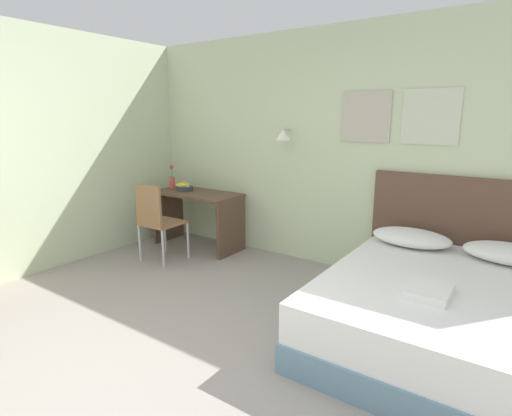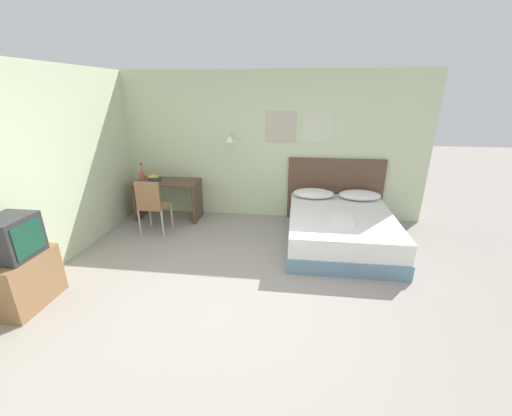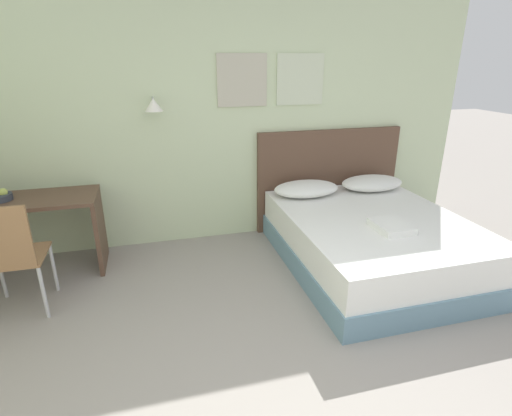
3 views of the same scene
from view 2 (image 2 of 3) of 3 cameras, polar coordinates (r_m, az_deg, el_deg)
ground_plane at (r=3.75m, az=-4.11°, el=-17.32°), size 24.00×24.00×0.00m
wall_back at (r=5.87m, az=1.08°, el=11.03°), size 5.92×0.31×2.65m
bed at (r=5.14m, az=15.00°, el=-3.68°), size 1.61×2.03×0.51m
headboard at (r=6.00m, az=14.10°, el=3.25°), size 1.73×0.06×1.16m
pillow_left at (r=5.68m, az=10.43°, el=2.63°), size 0.72×0.44×0.16m
pillow_right at (r=5.78m, az=18.33°, el=2.24°), size 0.72×0.44×0.16m
folded_towel_near_foot at (r=4.75m, az=15.49°, el=-2.00°), size 0.29×0.35×0.06m
desk at (r=6.12m, az=-15.70°, el=2.78°), size 1.16×0.57×0.74m
desk_chair at (r=5.49m, az=-18.50°, el=0.89°), size 0.44×0.44×0.94m
fruit_bowl at (r=6.15m, az=-17.95°, el=5.24°), size 0.23×0.22×0.12m
flower_vase at (r=6.25m, az=-20.02°, el=5.90°), size 0.08×0.08×0.32m
tv_stand at (r=4.43m, az=-36.54°, el=-10.58°), size 0.43×0.71×0.61m
television at (r=4.22m, az=-38.03°, el=-4.24°), size 0.42×0.47×0.46m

